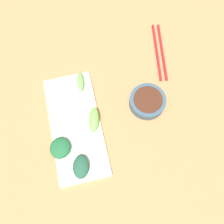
{
  "coord_description": "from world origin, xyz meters",
  "views": [
    {
      "loc": [
        0.04,
        0.24,
        0.77
      ],
      "look_at": [
        -0.02,
        -0.01,
        0.05
      ],
      "focal_mm": 38.79,
      "sensor_mm": 36.0,
      "label": 1
    }
  ],
  "objects": [
    {
      "name": "broccoli_stalk_0",
      "position": [
        0.04,
        -0.0,
        0.05
      ],
      "size": [
        0.05,
        0.09,
        0.03
      ],
      "primitive_type": "ellipsoid",
      "rotation": [
        0.0,
        0.0,
        -0.23
      ],
      "color": "#63B347",
      "rests_on": "serving_plate"
    },
    {
      "name": "serving_plate",
      "position": [
        0.1,
        0.0,
        0.03
      ],
      "size": [
        0.16,
        0.36,
        0.01
      ],
      "primitive_type": "cube",
      "color": "silver",
      "rests_on": "tabletop"
    },
    {
      "name": "sauce_bowl",
      "position": [
        -0.14,
        -0.02,
        0.04
      ],
      "size": [
        0.12,
        0.12,
        0.04
      ],
      "color": "#2F495A",
      "rests_on": "tabletop"
    },
    {
      "name": "chopsticks",
      "position": [
        -0.24,
        -0.2,
        0.02
      ],
      "size": [
        0.07,
        0.23,
        0.01
      ],
      "rotation": [
        0.0,
        0.0,
        -0.16
      ],
      "color": "red",
      "rests_on": "tabletop"
    },
    {
      "name": "broccoli_stalk_1",
      "position": [
        0.06,
        -0.14,
        0.04
      ],
      "size": [
        0.03,
        0.07,
        0.02
      ],
      "primitive_type": "ellipsoid",
      "rotation": [
        0.0,
        0.0,
        -0.12
      ],
      "color": "#61A14F",
      "rests_on": "serving_plate"
    },
    {
      "name": "tabletop",
      "position": [
        0.0,
        0.0,
        0.01
      ],
      "size": [
        2.1,
        2.1,
        0.02
      ],
      "primitive_type": "cube",
      "color": "#9B7046",
      "rests_on": "ground"
    },
    {
      "name": "broccoli_leafy_2",
      "position": [
        0.11,
        0.13,
        0.04
      ],
      "size": [
        0.06,
        0.08,
        0.03
      ],
      "primitive_type": "ellipsoid",
      "rotation": [
        0.0,
        0.0,
        -0.22
      ],
      "color": "#1D4835",
      "rests_on": "serving_plate"
    },
    {
      "name": "broccoli_leafy_3",
      "position": [
        0.16,
        0.06,
        0.05
      ],
      "size": [
        0.08,
        0.08,
        0.03
      ],
      "primitive_type": "ellipsoid",
      "rotation": [
        0.0,
        0.0,
        -0.32
      ],
      "color": "#1A5531",
      "rests_on": "serving_plate"
    }
  ]
}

